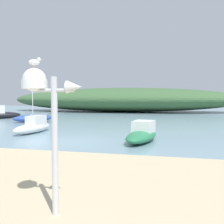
{
  "coord_description": "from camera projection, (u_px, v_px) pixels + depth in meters",
  "views": [
    {
      "loc": [
        5.41,
        -12.94,
        2.43
      ],
      "look_at": [
        1.74,
        2.81,
        1.53
      ],
      "focal_mm": 38.97,
      "sensor_mm": 36.0,
      "label": 1
    }
  ],
  "objects": [
    {
      "name": "motorboat_near_shore",
      "position": [
        142.0,
        134.0,
        13.7
      ],
      "size": [
        1.98,
        4.02,
        1.16
      ],
      "color": "#287A4C",
      "rests_on": "ground"
    },
    {
      "name": "distant_hill",
      "position": [
        121.0,
        100.0,
        45.17
      ],
      "size": [
        42.97,
        13.27,
        4.39
      ],
      "primitive_type": "ellipsoid",
      "color": "#3D6038",
      "rests_on": "ground"
    },
    {
      "name": "motorboat_centre_water",
      "position": [
        1.0,
        114.0,
        29.5
      ],
      "size": [
        4.28,
        3.96,
        1.61
      ],
      "color": "black",
      "rests_on": "ground"
    },
    {
      "name": "sailboat_inner_mooring",
      "position": [
        33.0,
        118.0,
        24.98
      ],
      "size": [
        3.74,
        3.65,
        3.96
      ],
      "color": "#2D4C9E",
      "rests_on": "ground"
    },
    {
      "name": "mast_structure",
      "position": [
        42.0,
        95.0,
        4.6
      ],
      "size": [
        1.2,
        0.49,
        2.81
      ],
      "color": "silver",
      "rests_on": "beach_sand"
    },
    {
      "name": "seagull_on_radar",
      "position": [
        35.0,
        62.0,
        4.61
      ],
      "size": [
        0.26,
        0.2,
        0.2
      ],
      "color": "orange",
      "rests_on": "mast_structure"
    },
    {
      "name": "ground_plane",
      "position": [
        71.0,
        141.0,
        13.94
      ],
      "size": [
        120.0,
        120.0,
        0.0
      ],
      "primitive_type": "plane",
      "color": "#7A99A8"
    },
    {
      "name": "motorboat_far_left",
      "position": [
        34.0,
        126.0,
        17.22
      ],
      "size": [
        1.43,
        3.99,
        1.21
      ],
      "color": "white",
      "rests_on": "ground"
    }
  ]
}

